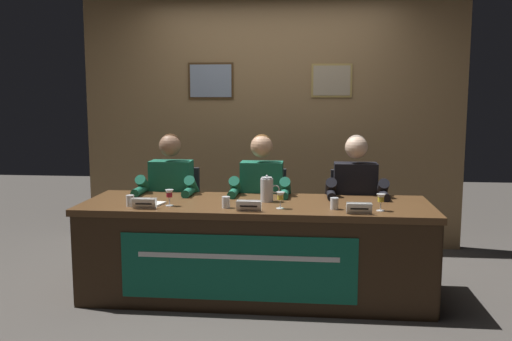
{
  "coord_description": "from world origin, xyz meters",
  "views": [
    {
      "loc": [
        0.42,
        -4.16,
        1.57
      ],
      "look_at": [
        0.0,
        0.0,
        0.99
      ],
      "focal_mm": 38.6,
      "sensor_mm": 36.0,
      "label": 1
    }
  ],
  "objects_px": {
    "chair_left": "(176,220)",
    "panelist_left": "(169,194)",
    "water_cup_left": "(130,201)",
    "juice_glass_center": "(280,197)",
    "water_cup_right": "(334,204)",
    "chair_right": "(353,224)",
    "document_stack_left": "(149,203)",
    "nameplate_left": "(144,203)",
    "juice_glass_left": "(169,195)",
    "nameplate_right": "(359,208)",
    "juice_glass_right": "(381,199)",
    "panelist_center": "(261,196)",
    "chair_center": "(263,222)",
    "nameplate_center": "(249,206)",
    "conference_table": "(254,236)",
    "water_pitcher_central": "(267,189)",
    "water_cup_center": "(226,203)",
    "panelist_right": "(356,197)"
  },
  "relations": [
    {
      "from": "panelist_left",
      "to": "panelist_right",
      "type": "distance_m",
      "value": 1.59
    },
    {
      "from": "water_pitcher_central",
      "to": "water_cup_left",
      "type": "bearing_deg",
      "value": -163.75
    },
    {
      "from": "chair_left",
      "to": "panelist_left",
      "type": "relative_size",
      "value": 0.73
    },
    {
      "from": "conference_table",
      "to": "chair_right",
      "type": "xyz_separation_m",
      "value": [
        0.8,
        0.72,
        -0.06
      ]
    },
    {
      "from": "juice_glass_left",
      "to": "panelist_center",
      "type": "xyz_separation_m",
      "value": [
        0.63,
        0.61,
        -0.11
      ]
    },
    {
      "from": "panelist_left",
      "to": "water_cup_left",
      "type": "bearing_deg",
      "value": -100.94
    },
    {
      "from": "panelist_center",
      "to": "juice_glass_center",
      "type": "height_order",
      "value": "panelist_center"
    },
    {
      "from": "juice_glass_left",
      "to": "document_stack_left",
      "type": "xyz_separation_m",
      "value": [
        -0.17,
        0.05,
        -0.08
      ]
    },
    {
      "from": "chair_left",
      "to": "nameplate_left",
      "type": "bearing_deg",
      "value": -89.6
    },
    {
      "from": "panelist_right",
      "to": "nameplate_right",
      "type": "distance_m",
      "value": 0.75
    },
    {
      "from": "chair_center",
      "to": "panelist_center",
      "type": "bearing_deg",
      "value": -90.0
    },
    {
      "from": "nameplate_left",
      "to": "nameplate_right",
      "type": "xyz_separation_m",
      "value": [
        1.55,
        -0.02,
        -0.0
      ]
    },
    {
      "from": "document_stack_left",
      "to": "chair_right",
      "type": "bearing_deg",
      "value": 25.2
    },
    {
      "from": "conference_table",
      "to": "panelist_center",
      "type": "bearing_deg",
      "value": 89.75
    },
    {
      "from": "juice_glass_left",
      "to": "panelist_left",
      "type": "bearing_deg",
      "value": 105.01
    },
    {
      "from": "nameplate_center",
      "to": "panelist_right",
      "type": "xyz_separation_m",
      "value": [
        0.81,
        0.74,
        -0.06
      ]
    },
    {
      "from": "nameplate_center",
      "to": "document_stack_left",
      "type": "distance_m",
      "value": 0.81
    },
    {
      "from": "juice_glass_left",
      "to": "nameplate_center",
      "type": "relative_size",
      "value": 0.69
    },
    {
      "from": "document_stack_left",
      "to": "panelist_center",
      "type": "bearing_deg",
      "value": 34.52
    },
    {
      "from": "chair_left",
      "to": "water_cup_left",
      "type": "xyz_separation_m",
      "value": [
        -0.13,
        -0.85,
        0.34
      ]
    },
    {
      "from": "juice_glass_center",
      "to": "panelist_right",
      "type": "bearing_deg",
      "value": 46.34
    },
    {
      "from": "juice_glass_left",
      "to": "water_cup_center",
      "type": "relative_size",
      "value": 1.46
    },
    {
      "from": "water_cup_center",
      "to": "juice_glass_center",
      "type": "bearing_deg",
      "value": 2.05
    },
    {
      "from": "water_cup_left",
      "to": "document_stack_left",
      "type": "height_order",
      "value": "water_cup_left"
    },
    {
      "from": "juice_glass_left",
      "to": "nameplate_right",
      "type": "relative_size",
      "value": 0.7
    },
    {
      "from": "juice_glass_center",
      "to": "nameplate_right",
      "type": "relative_size",
      "value": 0.7
    },
    {
      "from": "chair_left",
      "to": "juice_glass_center",
      "type": "distance_m",
      "value": 1.35
    },
    {
      "from": "conference_table",
      "to": "water_pitcher_central",
      "type": "height_order",
      "value": "water_pitcher_central"
    },
    {
      "from": "chair_right",
      "to": "nameplate_center",
      "type": "bearing_deg",
      "value": -130.95
    },
    {
      "from": "nameplate_left",
      "to": "nameplate_right",
      "type": "bearing_deg",
      "value": -0.81
    },
    {
      "from": "chair_center",
      "to": "chair_right",
      "type": "distance_m",
      "value": 0.8
    },
    {
      "from": "chair_left",
      "to": "panelist_left",
      "type": "bearing_deg",
      "value": -90.0
    },
    {
      "from": "chair_left",
      "to": "chair_center",
      "type": "bearing_deg",
      "value": 0.0
    },
    {
      "from": "nameplate_center",
      "to": "juice_glass_right",
      "type": "relative_size",
      "value": 1.44
    },
    {
      "from": "juice_glass_left",
      "to": "juice_glass_right",
      "type": "relative_size",
      "value": 1.0
    },
    {
      "from": "panelist_left",
      "to": "juice_glass_center",
      "type": "bearing_deg",
      "value": -32.06
    },
    {
      "from": "nameplate_left",
      "to": "juice_glass_left",
      "type": "height_order",
      "value": "juice_glass_left"
    },
    {
      "from": "nameplate_left",
      "to": "panelist_right",
      "type": "bearing_deg",
      "value": 24.67
    },
    {
      "from": "panelist_center",
      "to": "nameplate_center",
      "type": "bearing_deg",
      "value": -91.42
    },
    {
      "from": "nameplate_left",
      "to": "juice_glass_right",
      "type": "bearing_deg",
      "value": 3.26
    },
    {
      "from": "juice_glass_left",
      "to": "chair_right",
      "type": "distance_m",
      "value": 1.69
    },
    {
      "from": "conference_table",
      "to": "nameplate_left",
      "type": "bearing_deg",
      "value": -164.97
    },
    {
      "from": "juice_glass_center",
      "to": "water_cup_right",
      "type": "height_order",
      "value": "juice_glass_center"
    },
    {
      "from": "panelist_right",
      "to": "document_stack_left",
      "type": "height_order",
      "value": "panelist_right"
    },
    {
      "from": "chair_right",
      "to": "juice_glass_left",
      "type": "bearing_deg",
      "value": -150.53
    },
    {
      "from": "nameplate_right",
      "to": "document_stack_left",
      "type": "xyz_separation_m",
      "value": [
        -1.57,
        0.2,
        -0.03
      ]
    },
    {
      "from": "conference_table",
      "to": "chair_center",
      "type": "distance_m",
      "value": 0.72
    },
    {
      "from": "juice_glass_center",
      "to": "panelist_left",
      "type": "bearing_deg",
      "value": 147.94
    },
    {
      "from": "chair_right",
      "to": "document_stack_left",
      "type": "xyz_separation_m",
      "value": [
        -1.6,
        -0.75,
        0.3
      ]
    },
    {
      "from": "chair_right",
      "to": "panelist_left",
      "type": "bearing_deg",
      "value": -172.85
    }
  ]
}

